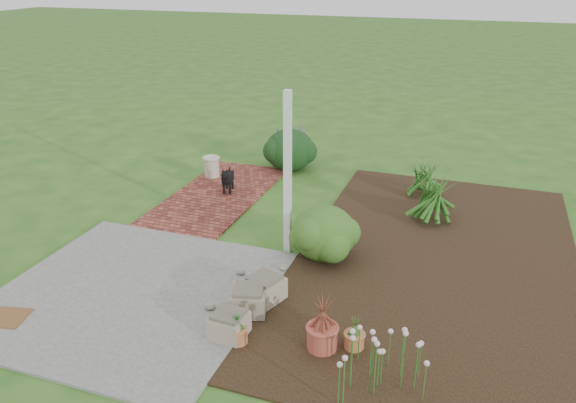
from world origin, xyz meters
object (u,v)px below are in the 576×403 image
(cream_ceramic_urn, at_px, (212,167))
(evergreen_shrub, at_px, (324,231))
(black_dog, at_px, (227,178))
(stone_trough_near, at_px, (229,325))

(cream_ceramic_urn, height_order, evergreen_shrub, evergreen_shrub)
(black_dog, xyz_separation_m, evergreen_shrub, (2.43, -1.82, 0.11))
(black_dog, relative_size, cream_ceramic_urn, 1.38)
(stone_trough_near, xyz_separation_m, black_dog, (-1.93, 4.07, 0.16))
(stone_trough_near, xyz_separation_m, cream_ceramic_urn, (-2.61, 4.76, 0.07))
(stone_trough_near, bearing_deg, cream_ceramic_urn, 118.75)
(stone_trough_near, distance_m, cream_ceramic_urn, 5.42)
(cream_ceramic_urn, relative_size, evergreen_shrub, 0.42)
(stone_trough_near, distance_m, black_dog, 4.51)
(stone_trough_near, bearing_deg, black_dog, 115.34)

